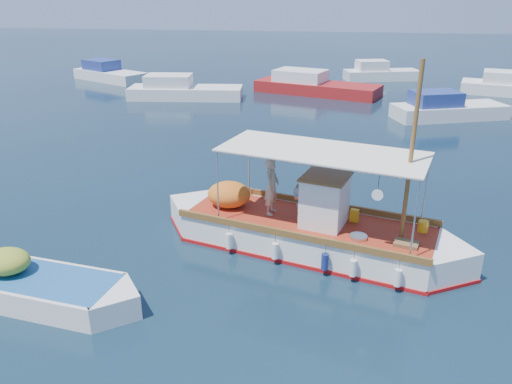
# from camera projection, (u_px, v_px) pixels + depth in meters

# --- Properties ---
(ground) EXTENTS (160.00, 160.00, 0.00)m
(ground) POSITION_uv_depth(u_px,v_px,m) (298.00, 239.00, 14.95)
(ground) COLOR black
(ground) RESTS_ON ground
(fishing_caique) EXTENTS (8.98, 4.19, 5.67)m
(fishing_caique) POSITION_uv_depth(u_px,v_px,m) (305.00, 231.00, 14.34)
(fishing_caique) COLOR white
(fishing_caique) RESTS_ON ground
(dinghy) EXTENTS (5.67, 2.13, 1.39)m
(dinghy) POSITION_uv_depth(u_px,v_px,m) (33.00, 288.00, 11.98)
(dinghy) COLOR white
(dinghy) RESTS_ON ground
(bg_boat_nw) EXTENTS (7.86, 3.25, 1.80)m
(bg_boat_nw) POSITION_uv_depth(u_px,v_px,m) (182.00, 91.00, 34.09)
(bg_boat_nw) COLOR silver
(bg_boat_nw) RESTS_ON ground
(bg_boat_n) EXTENTS (9.26, 5.44, 1.80)m
(bg_boat_n) POSITION_uv_depth(u_px,v_px,m) (313.00, 87.00, 35.75)
(bg_boat_n) COLOR maroon
(bg_boat_n) RESTS_ON ground
(bg_boat_ne) EXTENTS (6.82, 4.31, 1.80)m
(bg_boat_ne) POSITION_uv_depth(u_px,v_px,m) (446.00, 110.00, 28.79)
(bg_boat_ne) COLOR silver
(bg_boat_ne) RESTS_ON ground
(bg_boat_far_w) EXTENTS (7.03, 5.19, 1.80)m
(bg_boat_far_w) POSITION_uv_depth(u_px,v_px,m) (108.00, 74.00, 40.96)
(bg_boat_far_w) COLOR silver
(bg_boat_far_w) RESTS_ON ground
(bg_boat_far_n) EXTENTS (6.34, 3.57, 1.80)m
(bg_boat_far_n) POSITION_uv_depth(u_px,v_px,m) (380.00, 74.00, 41.08)
(bg_boat_far_n) COLOR silver
(bg_boat_far_n) RESTS_ON ground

